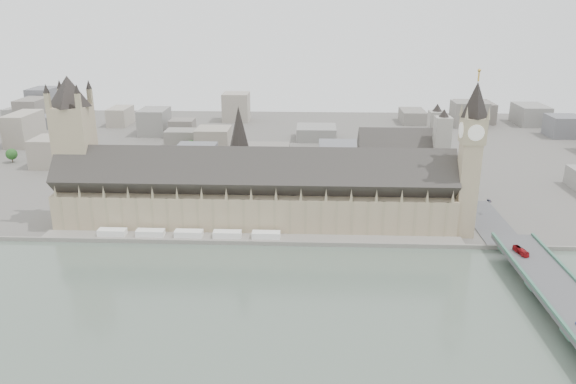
{
  "coord_description": "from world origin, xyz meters",
  "views": [
    {
      "loc": [
        38.48,
        -337.64,
        143.74
      ],
      "look_at": [
        23.01,
        16.55,
        25.21
      ],
      "focal_mm": 35.0,
      "sensor_mm": 36.0,
      "label": 1
    }
  ],
  "objects_px": {
    "westminster_bridge": "(561,301)",
    "car_approach": "(489,201)",
    "westminster_abbey": "(403,162)",
    "palace_of_westminster": "(254,194)",
    "red_bus_north": "(521,251)",
    "victoria_tower": "(75,143)",
    "elizabeth_tower": "(471,149)"
  },
  "relations": [
    {
      "from": "westminster_bridge",
      "to": "car_approach",
      "type": "distance_m",
      "value": 133.46
    },
    {
      "from": "westminster_bridge",
      "to": "car_approach",
      "type": "relative_size",
      "value": 69.85
    },
    {
      "from": "westminster_abbey",
      "to": "car_approach",
      "type": "height_order",
      "value": "westminster_abbey"
    },
    {
      "from": "palace_of_westminster",
      "to": "car_approach",
      "type": "distance_m",
      "value": 168.15
    },
    {
      "from": "palace_of_westminster",
      "to": "red_bus_north",
      "type": "xyz_separation_m",
      "value": [
        157.04,
        -62.83,
        -10.74
      ]
    },
    {
      "from": "westminster_bridge",
      "to": "car_approach",
      "type": "height_order",
      "value": "car_approach"
    },
    {
      "from": "palace_of_westminster",
      "to": "westminster_bridge",
      "type": "distance_m",
      "value": 195.05
    },
    {
      "from": "victoria_tower",
      "to": "westminster_abbey",
      "type": "relative_size",
      "value": 1.47
    },
    {
      "from": "palace_of_westminster",
      "to": "elizabeth_tower",
      "type": "height_order",
      "value": "elizabeth_tower"
    },
    {
      "from": "victoria_tower",
      "to": "westminster_bridge",
      "type": "relative_size",
      "value": 0.31
    },
    {
      "from": "elizabeth_tower",
      "to": "victoria_tower",
      "type": "distance_m",
      "value": 260.64
    },
    {
      "from": "victoria_tower",
      "to": "red_bus_north",
      "type": "xyz_separation_m",
      "value": [
        279.04,
        -69.13,
        -43.24
      ]
    },
    {
      "from": "palace_of_westminster",
      "to": "victoria_tower",
      "type": "relative_size",
      "value": 2.65
    },
    {
      "from": "westminster_abbey",
      "to": "car_approach",
      "type": "distance_m",
      "value": 74.98
    },
    {
      "from": "elizabeth_tower",
      "to": "westminster_bridge",
      "type": "bearing_deg",
      "value": -75.89
    },
    {
      "from": "westminster_abbey",
      "to": "victoria_tower",
      "type": "bearing_deg",
      "value": -163.5
    },
    {
      "from": "palace_of_westminster",
      "to": "westminster_bridge",
      "type": "xyz_separation_m",
      "value": [
        162.0,
        -107.2,
        -17.58
      ]
    },
    {
      "from": "victoria_tower",
      "to": "westminster_bridge",
      "type": "xyz_separation_m",
      "value": [
        284.0,
        -113.5,
        -50.08
      ]
    },
    {
      "from": "victoria_tower",
      "to": "red_bus_north",
      "type": "bearing_deg",
      "value": -13.92
    },
    {
      "from": "westminster_abbey",
      "to": "red_bus_north",
      "type": "bearing_deg",
      "value": -71.54
    },
    {
      "from": "elizabeth_tower",
      "to": "palace_of_westminster",
      "type": "bearing_deg",
      "value": 175.15
    },
    {
      "from": "car_approach",
      "to": "elizabeth_tower",
      "type": "bearing_deg",
      "value": -138.17
    },
    {
      "from": "palace_of_westminster",
      "to": "red_bus_north",
      "type": "bearing_deg",
      "value": -21.81
    },
    {
      "from": "westminster_abbey",
      "to": "red_bus_north",
      "type": "height_order",
      "value": "westminster_abbey"
    },
    {
      "from": "victoria_tower",
      "to": "westminster_abbey",
      "type": "height_order",
      "value": "victoria_tower"
    },
    {
      "from": "palace_of_westminster",
      "to": "victoria_tower",
      "type": "xyz_separation_m",
      "value": [
        -122.0,
        6.3,
        32.5
      ]
    },
    {
      "from": "red_bus_north",
      "to": "car_approach",
      "type": "relative_size",
      "value": 2.64
    },
    {
      "from": "westminster_bridge",
      "to": "car_approach",
      "type": "bearing_deg",
      "value": 88.41
    },
    {
      "from": "red_bus_north",
      "to": "elizabeth_tower",
      "type": "bearing_deg",
      "value": 96.4
    },
    {
      "from": "victoria_tower",
      "to": "westminster_abbey",
      "type": "distance_m",
      "value": 244.79
    },
    {
      "from": "victoria_tower",
      "to": "westminster_bridge",
      "type": "height_order",
      "value": "victoria_tower"
    },
    {
      "from": "westminster_abbey",
      "to": "car_approach",
      "type": "xyz_separation_m",
      "value": [
        54.77,
        -49.21,
        -14.16
      ]
    }
  ]
}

